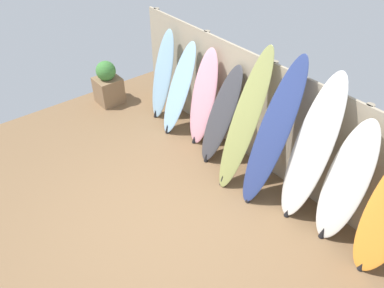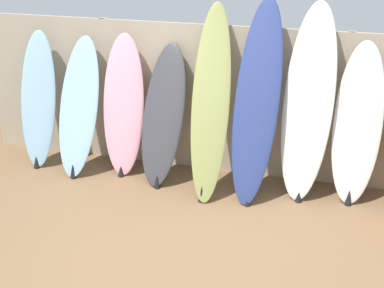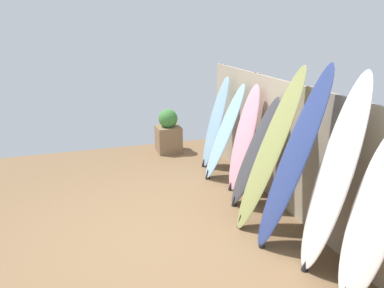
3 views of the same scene
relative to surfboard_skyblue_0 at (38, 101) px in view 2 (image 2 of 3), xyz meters
name	(u,v)px [view 2 (image 2 of 3)]	position (x,y,z in m)	size (l,w,h in m)	color
ground	(169,261)	(2.19, -1.63, -0.82)	(7.68, 7.68, 0.00)	brown
fence_back	(218,101)	(2.19, 0.37, 0.08)	(6.08, 0.11, 1.80)	tan
surfboard_skyblue_0	(38,101)	(0.00, 0.00, 0.00)	(0.49, 0.53, 1.66)	#8CB7D6
surfboard_skyblue_1	(79,108)	(0.57, -0.06, -0.02)	(0.54, 0.71, 1.63)	#8CB7D6
surfboard_pink_2	(124,107)	(1.11, 0.04, 0.02)	(0.54, 0.50, 1.69)	pink
surfboard_charcoal_3	(163,116)	(1.63, -0.03, -0.03)	(0.59, 0.74, 1.60)	#38383D
surfboard_olive_4	(210,105)	(2.21, -0.12, 0.20)	(0.49, 0.91, 2.08)	olive
surfboard_navy_5	(257,104)	(2.72, -0.10, 0.25)	(0.55, 0.82, 2.16)	navy
surfboard_white_6	(308,105)	(3.26, 0.03, 0.25)	(0.60, 0.60, 2.14)	white
surfboard_white_7	(357,126)	(3.79, 0.05, 0.05)	(0.51, 0.44, 1.76)	white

